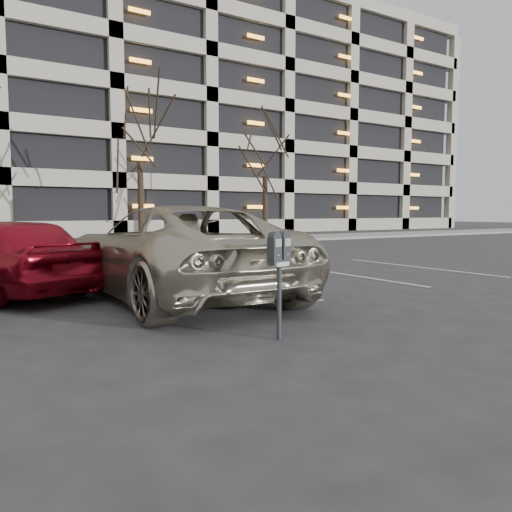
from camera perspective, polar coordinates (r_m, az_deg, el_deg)
ground at (r=8.02m, az=-1.59°, el=-5.75°), size 140.00×140.00×0.00m
sidewalk at (r=23.17m, az=-22.30°, el=1.07°), size 80.00×4.00×0.12m
stall_lines at (r=9.56m, az=-16.04°, el=-4.16°), size 16.90×5.20×0.00m
parking_garage at (r=44.35m, az=-11.05°, el=14.99°), size 52.00×20.00×19.00m
tree_c at (r=24.60m, az=-13.23°, el=15.87°), size 3.77×3.77×8.57m
tree_d at (r=27.59m, az=1.06°, el=13.46°), size 3.38×3.38×7.69m
parking_meter at (r=5.81m, az=2.68°, el=-0.32°), size 0.34×0.20×1.25m
suv_silver at (r=8.92m, az=-9.23°, el=0.50°), size 2.74×5.83×1.62m
car_red at (r=10.07m, az=-26.97°, el=0.05°), size 3.12×4.58×1.45m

